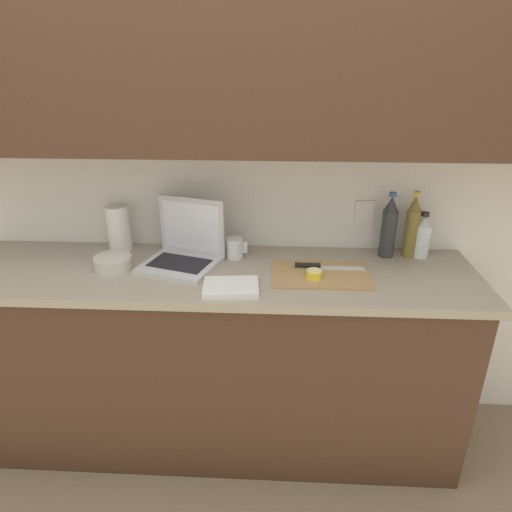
% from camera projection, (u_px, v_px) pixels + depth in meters
% --- Properties ---
extents(ground_plane, '(12.00, 12.00, 0.00)m').
position_uv_depth(ground_plane, '(220.00, 433.00, 2.36)').
color(ground_plane, '#847056').
rests_on(ground_plane, ground).
extents(wall_back, '(5.20, 0.38, 2.60)m').
position_uv_depth(wall_back, '(214.00, 115.00, 1.93)').
color(wall_back, white).
rests_on(wall_back, ground_plane).
extents(counter_unit, '(2.29, 0.58, 0.93)m').
position_uv_depth(counter_unit, '(212.00, 357.00, 2.17)').
color(counter_unit, '#472D1E').
rests_on(counter_unit, ground_plane).
extents(laptop, '(0.38, 0.35, 0.28)m').
position_uv_depth(laptop, '(185.00, 249.00, 2.03)').
color(laptop, silver).
rests_on(laptop, counter_unit).
extents(cutting_board, '(0.42, 0.27, 0.01)m').
position_uv_depth(cutting_board, '(321.00, 274.00, 1.94)').
color(cutting_board, tan).
rests_on(cutting_board, counter_unit).
extents(knife, '(0.30, 0.04, 0.02)m').
position_uv_depth(knife, '(317.00, 266.00, 1.99)').
color(knife, silver).
rests_on(knife, cutting_board).
extents(lemon_half_cut, '(0.07, 0.07, 0.03)m').
position_uv_depth(lemon_half_cut, '(314.00, 274.00, 1.89)').
color(lemon_half_cut, yellow).
rests_on(lemon_half_cut, cutting_board).
extents(bottle_green_soda, '(0.07, 0.07, 0.30)m').
position_uv_depth(bottle_green_soda, '(389.00, 227.00, 2.07)').
color(bottle_green_soda, '#333338').
rests_on(bottle_green_soda, counter_unit).
extents(bottle_oil_tall, '(0.06, 0.06, 0.31)m').
position_uv_depth(bottle_oil_tall, '(412.00, 227.00, 2.07)').
color(bottle_oil_tall, olive).
rests_on(bottle_oil_tall, counter_unit).
extents(bottle_water_clear, '(0.08, 0.08, 0.22)m').
position_uv_depth(bottle_water_clear, '(422.00, 237.00, 2.08)').
color(bottle_water_clear, silver).
rests_on(bottle_water_clear, counter_unit).
extents(measuring_cup, '(0.10, 0.08, 0.10)m').
position_uv_depth(measuring_cup, '(235.00, 248.00, 2.09)').
color(measuring_cup, silver).
rests_on(measuring_cup, counter_unit).
extents(bowl_white, '(0.16, 0.16, 0.06)m').
position_uv_depth(bowl_white, '(113.00, 263.00, 1.99)').
color(bowl_white, beige).
rests_on(bowl_white, counter_unit).
extents(paper_towel_roll, '(0.11, 0.11, 0.22)m').
position_uv_depth(paper_towel_roll, '(119.00, 228.00, 2.15)').
color(paper_towel_roll, white).
rests_on(paper_towel_roll, counter_unit).
extents(dish_towel, '(0.23, 0.18, 0.02)m').
position_uv_depth(dish_towel, '(231.00, 287.00, 1.81)').
color(dish_towel, white).
rests_on(dish_towel, counter_unit).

